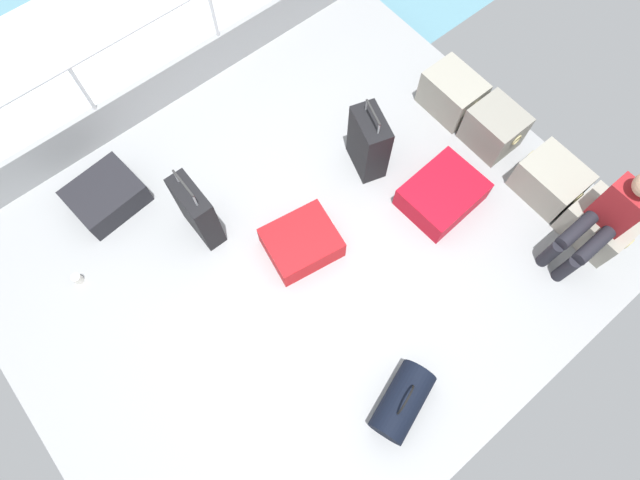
% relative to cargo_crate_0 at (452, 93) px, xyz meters
% --- Properties ---
extents(ground_plane, '(4.40, 5.20, 0.06)m').
position_rel_cargo_crate_0_xyz_m(ground_plane, '(0.30, -2.15, -0.24)').
color(ground_plane, '#939699').
extents(gunwale_port, '(0.06, 5.20, 0.45)m').
position_rel_cargo_crate_0_xyz_m(gunwale_port, '(-1.87, -2.15, 0.02)').
color(gunwale_port, '#939699').
rests_on(gunwale_port, ground_plane).
extents(railing_port, '(0.04, 4.20, 1.02)m').
position_rel_cargo_crate_0_xyz_m(railing_port, '(-1.87, -2.15, 0.58)').
color(railing_port, silver).
rests_on(railing_port, ground_plane).
extents(sea_wake, '(12.00, 12.00, 0.01)m').
position_rel_cargo_crate_0_xyz_m(sea_wake, '(-3.30, -2.15, -0.55)').
color(sea_wake, '#598C9E').
rests_on(sea_wake, ground_plane).
extents(cargo_crate_0, '(0.59, 0.41, 0.41)m').
position_rel_cargo_crate_0_xyz_m(cargo_crate_0, '(0.00, 0.00, 0.00)').
color(cargo_crate_0, gray).
rests_on(cargo_crate_0, ground_plane).
extents(cargo_crate_1, '(0.52, 0.42, 0.42)m').
position_rel_cargo_crate_0_xyz_m(cargo_crate_1, '(0.55, 0.02, 0.00)').
color(cargo_crate_1, gray).
rests_on(cargo_crate_1, ground_plane).
extents(cargo_crate_2, '(0.59, 0.45, 0.38)m').
position_rel_cargo_crate_0_xyz_m(cargo_crate_2, '(1.27, 0.01, -0.02)').
color(cargo_crate_2, gray).
rests_on(cargo_crate_2, ground_plane).
extents(cargo_crate_3, '(0.58, 0.44, 0.37)m').
position_rel_cargo_crate_0_xyz_m(cargo_crate_3, '(1.84, 0.00, -0.02)').
color(cargo_crate_3, gray).
rests_on(cargo_crate_3, ground_plane).
extents(passenger_seated, '(0.34, 0.66, 1.07)m').
position_rel_cargo_crate_0_xyz_m(passenger_seated, '(1.84, -0.18, 0.35)').
color(passenger_seated, maroon).
rests_on(passenger_seated, ground_plane).
extents(suitcase_0, '(0.46, 0.19, 0.86)m').
position_rel_cargo_crate_0_xyz_m(suitcase_0, '(-0.45, -2.70, 0.14)').
color(suitcase_0, black).
rests_on(suitcase_0, ground_plane).
extents(suitcase_1, '(0.61, 0.69, 0.26)m').
position_rel_cargo_crate_0_xyz_m(suitcase_1, '(0.28, -2.14, -0.08)').
color(suitcase_1, red).
rests_on(suitcase_1, ground_plane).
extents(suitcase_2, '(0.60, 0.73, 0.26)m').
position_rel_cargo_crate_0_xyz_m(suitcase_2, '(0.73, -0.83, -0.08)').
color(suitcase_2, '#B70C1E').
rests_on(suitcase_2, ground_plane).
extents(suitcase_3, '(0.58, 0.67, 0.26)m').
position_rel_cargo_crate_0_xyz_m(suitcase_3, '(-1.24, -3.24, -0.08)').
color(suitcase_3, black).
rests_on(suitcase_3, ground_plane).
extents(suitcase_4, '(0.48, 0.36, 0.81)m').
position_rel_cargo_crate_0_xyz_m(suitcase_4, '(-0.03, -1.09, 0.13)').
color(suitcase_4, black).
rests_on(suitcase_4, ground_plane).
extents(duffel_bag, '(0.46, 0.65, 0.43)m').
position_rel_cargo_crate_0_xyz_m(duffel_bag, '(1.84, -2.37, -0.05)').
color(duffel_bag, black).
rests_on(duffel_bag, ground_plane).
extents(paper_cup, '(0.08, 0.08, 0.10)m').
position_rel_cargo_crate_0_xyz_m(paper_cup, '(-0.74, -3.86, -0.16)').
color(paper_cup, white).
rests_on(paper_cup, ground_plane).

